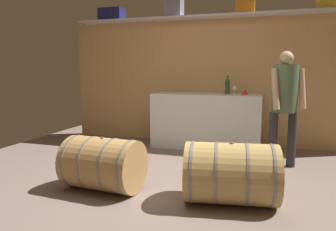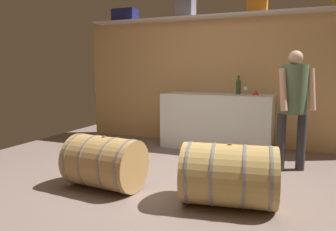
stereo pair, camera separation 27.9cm
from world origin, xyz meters
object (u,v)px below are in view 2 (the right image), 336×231
(toolcase_grey, at_px, (186,8))
(toolcase_navy, at_px, (125,15))
(toolcase_orange, at_px, (258,5))
(wine_barrel_far, at_px, (229,175))
(wine_barrel_near, at_px, (105,162))
(work_cabinet, at_px, (217,121))
(red_funnel, at_px, (256,92))
(wine_glass, at_px, (246,89))
(wine_bottle_green, at_px, (238,86))
(winemaker_pouring, at_px, (294,98))

(toolcase_grey, bearing_deg, toolcase_navy, 178.41)
(toolcase_navy, bearing_deg, toolcase_orange, -0.98)
(wine_barrel_far, bearing_deg, toolcase_grey, 109.20)
(wine_barrel_near, relative_size, wine_barrel_far, 0.88)
(toolcase_navy, xyz_separation_m, work_cabinet, (1.81, -0.22, -1.83))
(toolcase_grey, bearing_deg, red_funnel, -11.76)
(work_cabinet, xyz_separation_m, wine_glass, (0.45, -0.01, 0.54))
(toolcase_orange, height_order, red_funnel, toolcase_orange)
(red_funnel, distance_m, wine_barrel_near, 2.67)
(wine_barrel_near, height_order, wine_barrel_far, wine_barrel_far)
(toolcase_orange, height_order, work_cabinet, toolcase_orange)
(work_cabinet, height_order, wine_barrel_near, work_cabinet)
(red_funnel, relative_size, wine_barrel_far, 0.11)
(work_cabinet, height_order, wine_bottle_green, wine_bottle_green)
(red_funnel, height_order, wine_barrel_near, red_funnel)
(wine_bottle_green, relative_size, winemaker_pouring, 0.20)
(toolcase_grey, relative_size, work_cabinet, 0.18)
(wine_glass, relative_size, wine_barrel_far, 0.14)
(toolcase_navy, relative_size, red_funnel, 3.95)
(red_funnel, relative_size, winemaker_pouring, 0.07)
(toolcase_navy, xyz_separation_m, wine_bottle_green, (2.14, -0.15, -1.25))
(toolcase_grey, xyz_separation_m, toolcase_orange, (1.18, 0.00, -0.04))
(wine_glass, bearing_deg, work_cabinet, 178.61)
(toolcase_grey, height_order, winemaker_pouring, toolcase_grey)
(wine_barrel_far, bearing_deg, winemaker_pouring, 61.04)
(work_cabinet, relative_size, red_funnel, 16.03)
(toolcase_orange, bearing_deg, wine_bottle_green, -148.07)
(toolcase_grey, xyz_separation_m, wine_barrel_far, (1.31, -2.42, -2.02))
(wine_glass, relative_size, wine_barrel_near, 0.16)
(wine_barrel_far, bearing_deg, toolcase_orange, 83.72)
(wine_glass, bearing_deg, winemaker_pouring, -47.63)
(wine_bottle_green, height_order, wine_barrel_near, wine_bottle_green)
(toolcase_orange, relative_size, wine_barrel_near, 0.35)
(toolcase_orange, relative_size, winemaker_pouring, 0.19)
(work_cabinet, bearing_deg, wine_bottle_green, 11.49)
(wine_barrel_near, bearing_deg, toolcase_orange, 68.07)
(toolcase_orange, height_order, wine_glass, toolcase_orange)
(wine_barrel_near, xyz_separation_m, winemaker_pouring, (1.85, 1.45, 0.65))
(wine_barrel_near, bearing_deg, wine_barrel_far, 6.77)
(red_funnel, distance_m, winemaker_pouring, 0.99)
(wine_barrel_near, bearing_deg, wine_bottle_green, 71.19)
(toolcase_grey, distance_m, winemaker_pouring, 2.50)
(red_funnel, xyz_separation_m, wine_barrel_far, (0.07, -2.20, -0.64))
(toolcase_navy, xyz_separation_m, toolcase_grey, (1.18, 0.00, 0.05))
(red_funnel, bearing_deg, wine_barrel_far, -88.13)
(work_cabinet, height_order, red_funnel, red_funnel)
(toolcase_orange, bearing_deg, wine_barrel_far, -89.04)
(toolcase_navy, distance_m, wine_glass, 2.61)
(toolcase_grey, height_order, wine_barrel_near, toolcase_grey)
(toolcase_orange, bearing_deg, winemaker_pouring, -60.70)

